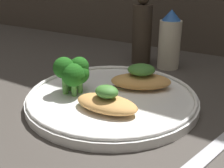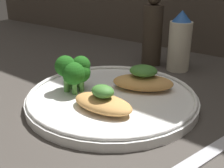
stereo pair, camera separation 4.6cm
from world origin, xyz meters
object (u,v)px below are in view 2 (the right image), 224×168
object	(u,v)px
pepper_grinder	(152,33)
broccoli_bunch	(74,70)
sauce_bottle	(180,42)
plate	(112,97)

from	to	relation	value
pepper_grinder	broccoli_bunch	bearing A→B (deg)	-90.55
sauce_bottle	pepper_grinder	xyz separation A→B (cm)	(-6.88, 0.00, 1.24)
plate	pepper_grinder	distance (cm)	24.00
pepper_grinder	sauce_bottle	bearing A→B (deg)	0.00
plate	pepper_grinder	size ratio (longest dim) A/B	1.72
broccoli_bunch	sauce_bottle	world-z (taller)	sauce_bottle
plate	sauce_bottle	world-z (taller)	sauce_bottle
broccoli_bunch	pepper_grinder	bearing A→B (deg)	89.45
sauce_bottle	plate	bearing A→B (deg)	-92.67
broccoli_bunch	plate	bearing A→B (deg)	22.50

